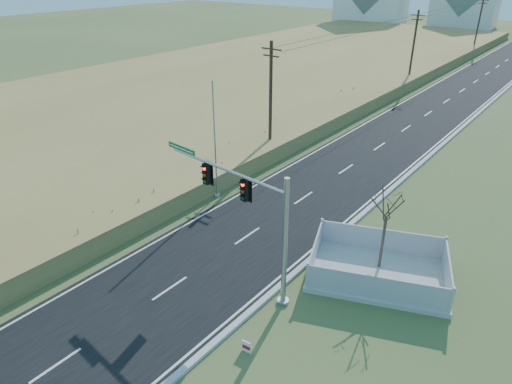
# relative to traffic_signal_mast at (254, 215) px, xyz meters

# --- Properties ---
(ground) EXTENTS (260.00, 260.00, 0.00)m
(ground) POSITION_rel_traffic_signal_mast_xyz_m (-3.07, -0.73, -4.03)
(ground) COLOR #43582B
(ground) RESTS_ON ground
(road) EXTENTS (8.00, 180.00, 0.06)m
(road) POSITION_rel_traffic_signal_mast_xyz_m (-3.07, 49.27, -4.00)
(road) COLOR black
(road) RESTS_ON ground
(curb) EXTENTS (0.30, 180.00, 0.18)m
(curb) POSITION_rel_traffic_signal_mast_xyz_m (1.08, 49.27, -3.94)
(curb) COLOR #B2AFA8
(curb) RESTS_ON ground
(reed_marsh) EXTENTS (38.00, 110.00, 1.30)m
(reed_marsh) POSITION_rel_traffic_signal_mast_xyz_m (-27.07, 39.27, -3.38)
(reed_marsh) COLOR #A88E4C
(reed_marsh) RESTS_ON ground
(utility_pole_near) EXTENTS (1.80, 0.26, 9.00)m
(utility_pole_near) POSITION_rel_traffic_signal_mast_xyz_m (-9.57, 14.27, 0.66)
(utility_pole_near) COLOR #422D1E
(utility_pole_near) RESTS_ON ground
(utility_pole_mid) EXTENTS (1.80, 0.26, 9.00)m
(utility_pole_mid) POSITION_rel_traffic_signal_mast_xyz_m (-9.57, 44.27, 0.66)
(utility_pole_mid) COLOR #422D1E
(utility_pole_mid) RESTS_ON ground
(utility_pole_far) EXTENTS (1.80, 0.26, 9.00)m
(utility_pole_far) POSITION_rel_traffic_signal_mast_xyz_m (-9.57, 74.27, 0.66)
(utility_pole_far) COLOR #422D1E
(utility_pole_far) RESTS_ON ground
(traffic_signal_mast) EXTENTS (8.06, 0.99, 6.44)m
(traffic_signal_mast) POSITION_rel_traffic_signal_mast_xyz_m (0.00, 0.00, 0.00)
(traffic_signal_mast) COLOR #9EA0A5
(traffic_signal_mast) RESTS_ON ground
(fence_enclosure) EXTENTS (7.93, 6.73, 1.54)m
(fence_enclosure) POSITION_rel_traffic_signal_mast_xyz_m (4.42, 4.41, -3.73)
(fence_enclosure) COLOR #B7B5AD
(fence_enclosure) RESTS_ON ground
(open_sign) EXTENTS (0.45, 0.12, 0.55)m
(open_sign) POSITION_rel_traffic_signal_mast_xyz_m (2.39, -3.55, -3.73)
(open_sign) COLOR white
(open_sign) RESTS_ON ground
(flagpole) EXTENTS (0.35, 0.35, 7.82)m
(flagpole) POSITION_rel_traffic_signal_mast_xyz_m (-7.91, 5.99, -0.91)
(flagpole) COLOR #B7B5AD
(flagpole) RESTS_ON ground
(bare_tree) EXTENTS (1.83, 1.83, 4.86)m
(bare_tree) POSITION_rel_traffic_signal_mast_xyz_m (4.29, 4.91, -0.11)
(bare_tree) COLOR #4C3F33
(bare_tree) RESTS_ON ground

